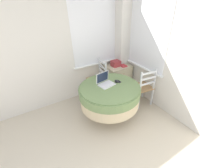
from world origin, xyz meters
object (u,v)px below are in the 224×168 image
Objects in this scene: dining_chair_near_right_window at (143,88)px; storage_box at (116,63)px; round_dining_table at (110,94)px; book_on_cabinet at (123,65)px; computer_mouse at (117,81)px; cell_phone at (119,81)px; laptop at (105,82)px; dining_chair_near_back_window at (98,79)px; corner_cabinet at (118,77)px.

dining_chair_near_right_window is 4.49× the size of storage_box.
round_dining_table reaches higher than book_on_cabinet.
computer_mouse is at bearing -134.10° from book_on_cabinet.
book_on_cabinet is (0.61, 0.68, -0.04)m from cell_phone.
dining_chair_near_right_window is (0.88, -0.17, -0.34)m from laptop.
laptop reaches higher than book_on_cabinet.
book_on_cabinet is at bearing 34.99° from laptop.
dining_chair_near_back_window is 0.60m from storage_box.
dining_chair_near_back_window is at bearing 90.51° from computer_mouse.
dining_chair_near_back_window is 1.36× the size of corner_cabinet.
dining_chair_near_right_window is at bearing -84.86° from corner_cabinet.
dining_chair_near_right_window is 0.83m from book_on_cabinet.
book_on_cabinet is at bearing 40.68° from round_dining_table.
laptop is 1.14m from corner_cabinet.
computer_mouse is 0.46× the size of book_on_cabinet.
round_dining_table is 5.29× the size of book_on_cabinet.
laptop reaches higher than dining_chair_near_back_window.
round_dining_table is 5.77× the size of storage_box.
laptop is at bearing -139.40° from corner_cabinet.
round_dining_table is 1.14m from book_on_cabinet.
computer_mouse is at bearing -123.18° from storage_box.
round_dining_table is 1.13m from corner_cabinet.
dining_chair_near_right_window reaches higher than storage_box.
dining_chair_near_right_window reaches higher than cell_phone.
corner_cabinet is at bearing -3.70° from dining_chair_near_back_window.
computer_mouse is (0.20, 0.05, 0.20)m from round_dining_table.
dining_chair_near_back_window is 4.49× the size of storage_box.
corner_cabinet is at bearing 54.95° from cell_phone.
laptop is at bearing 168.76° from dining_chair_near_right_window.
storage_box is (-0.07, 0.02, 0.41)m from corner_cabinet.
dining_chair_near_back_window reaches higher than book_on_cabinet.
laptop is 0.36× the size of dining_chair_near_back_window.
laptop is 0.96m from dining_chair_near_right_window.
laptop reaches higher than dining_chair_near_right_window.
cell_phone is at bearing -85.45° from dining_chair_near_back_window.
computer_mouse is 0.15× the size of corner_cabinet.
cell_phone is at bearing 5.65° from computer_mouse.
book_on_cabinet is (0.86, 0.74, 0.13)m from round_dining_table.
laptop is 1.02m from storage_box.
cell_phone is 0.91m from book_on_cabinet.
dining_chair_near_right_window is 4.12× the size of book_on_cabinet.
storage_box is at bearing 44.22° from laptop.
laptop is 1.50× the size of book_on_cabinet.
computer_mouse is 1.03m from corner_cabinet.
dining_chair_near_right_window is at bearing -80.35° from storage_box.
laptop is at bearing -135.78° from storage_box.
computer_mouse reaches higher than cell_phone.
corner_cabinet is (-0.08, 0.86, -0.11)m from dining_chair_near_right_window.
computer_mouse is at bearing -174.35° from cell_phone.
round_dining_table is 1.29× the size of dining_chair_near_back_window.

